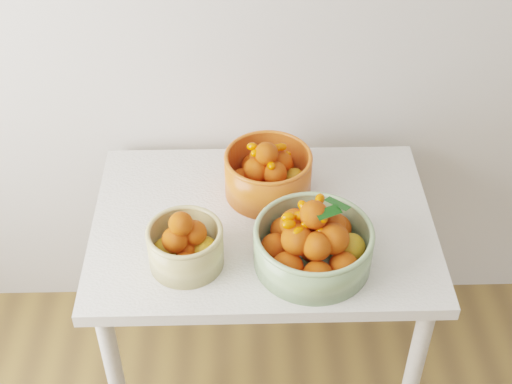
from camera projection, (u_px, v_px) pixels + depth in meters
table at (263, 244)px, 2.15m from camera, size 1.00×0.70×0.75m
bowl_cream at (185, 245)px, 1.92m from camera, size 0.28×0.28×0.18m
bowl_green at (313, 243)px, 1.92m from camera, size 0.36×0.36×0.21m
bowl_orange at (268, 173)px, 2.14m from camera, size 0.32×0.32×0.19m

